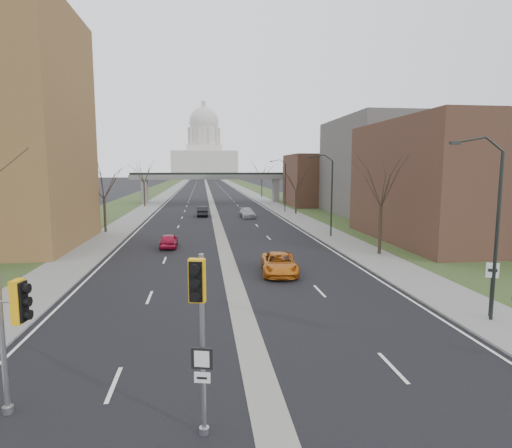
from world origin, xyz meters
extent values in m
plane|color=black|center=(0.00, 0.00, 0.00)|extent=(700.00, 700.00, 0.00)
cube|color=black|center=(0.00, 150.00, 0.01)|extent=(20.00, 600.00, 0.01)
cube|color=gray|center=(0.00, 150.00, 0.00)|extent=(1.20, 600.00, 0.02)
cube|color=gray|center=(12.00, 150.00, 0.06)|extent=(4.00, 600.00, 0.12)
cube|color=gray|center=(-12.00, 150.00, 0.06)|extent=(4.00, 600.00, 0.12)
cube|color=#29401D|center=(18.00, 150.00, 0.05)|extent=(8.00, 600.00, 0.10)
cube|color=#29401D|center=(-18.00, 150.00, 0.05)|extent=(8.00, 600.00, 0.10)
cube|color=#523526|center=(24.00, 28.00, 6.00)|extent=(16.00, 20.00, 12.00)
cube|color=#55524D|center=(28.00, 52.00, 7.50)|extent=(18.00, 22.00, 15.00)
cube|color=#523526|center=(22.00, 70.00, 5.00)|extent=(14.00, 14.00, 10.00)
cube|color=slate|center=(-14.00, 80.00, 2.50)|extent=(1.20, 2.50, 5.00)
cube|color=slate|center=(14.00, 80.00, 2.50)|extent=(1.20, 2.50, 5.00)
cube|color=slate|center=(0.00, 80.00, 5.50)|extent=(34.00, 3.00, 1.00)
cube|color=black|center=(0.00, 80.00, 6.20)|extent=(34.00, 0.15, 0.50)
cube|color=silver|center=(0.00, 320.00, 10.00)|extent=(48.00, 42.00, 20.00)
cube|color=silver|center=(0.00, 320.00, 22.00)|extent=(26.00, 26.00, 5.00)
cylinder|color=silver|center=(0.00, 320.00, 31.00)|extent=(22.00, 22.00, 14.00)
sphere|color=silver|center=(0.00, 320.00, 42.00)|extent=(22.00, 22.00, 22.00)
cylinder|color=silver|center=(0.00, 320.00, 53.50)|extent=(3.60, 3.60, 4.50)
cylinder|color=black|center=(11.80, 6.00, 4.12)|extent=(0.16, 0.16, 8.00)
cube|color=black|center=(9.50, 6.00, 8.47)|extent=(0.45, 0.18, 0.14)
cylinder|color=black|center=(11.80, 32.00, 4.12)|extent=(0.16, 0.16, 8.00)
cube|color=black|center=(9.50, 32.00, 8.47)|extent=(0.45, 0.18, 0.14)
cylinder|color=black|center=(11.80, 58.00, 4.12)|extent=(0.16, 0.16, 8.00)
cube|color=black|center=(9.50, 58.00, 8.47)|extent=(0.45, 0.18, 0.14)
cylinder|color=#382B21|center=(-13.00, 38.00, 2.00)|extent=(0.28, 0.28, 3.75)
cylinder|color=#382B21|center=(-13.00, 72.00, 2.25)|extent=(0.28, 0.28, 4.25)
cylinder|color=#382B21|center=(13.00, 22.00, 2.12)|extent=(0.28, 0.28, 4.00)
cylinder|color=#382B21|center=(13.00, 55.00, 1.87)|extent=(0.28, 0.28, 3.50)
cylinder|color=#382B21|center=(13.00, 95.00, 2.25)|extent=(0.28, 0.28, 4.25)
cylinder|color=gray|center=(-7.83, 0.64, 2.93)|extent=(0.16, 0.16, 5.86)
cylinder|color=gray|center=(-7.83, 0.64, 0.11)|extent=(0.32, 0.32, 0.23)
cube|color=#F1AC0E|center=(-7.27, 0.55, 3.50)|extent=(0.52, 0.54, 1.30)
cylinder|color=gray|center=(-1.95, -1.11, 2.55)|extent=(0.14, 0.14, 5.11)
cylinder|color=gray|center=(-1.95, -1.11, 0.10)|extent=(0.28, 0.28, 0.20)
cube|color=#F1AC0E|center=(-2.06, -1.58, 4.52)|extent=(0.49, 0.48, 1.13)
cube|color=black|center=(-1.95, -1.11, 2.26)|extent=(0.58, 0.18, 0.59)
cube|color=silver|center=(-1.95, -1.11, 1.72)|extent=(0.44, 0.14, 0.29)
cylinder|color=black|center=(12.00, 6.41, 1.28)|extent=(0.06, 0.06, 2.32)
cube|color=silver|center=(12.00, 6.41, 2.44)|extent=(0.55, 0.26, 0.74)
imported|color=#A61331|center=(-5.09, 27.73, 0.67)|extent=(1.60, 3.92, 1.33)
imported|color=black|center=(-2.00, 53.95, 0.76)|extent=(1.78, 4.69, 1.53)
imported|color=#C36514|center=(3.36, 16.64, 0.72)|extent=(2.89, 5.40, 1.44)
imported|color=#98989F|center=(4.71, 51.10, 0.70)|extent=(2.22, 4.90, 1.39)
camera|label=1|loc=(-1.89, -12.25, 7.35)|focal=30.00mm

